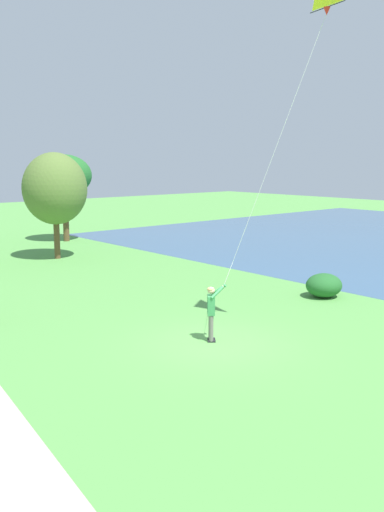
# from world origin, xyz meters

# --- Properties ---
(ground_plane) EXTENTS (120.00, 120.00, 0.00)m
(ground_plane) POSITION_xyz_m (0.00, 0.00, 0.00)
(ground_plane) COLOR #569947
(person_kite_flyer) EXTENTS (0.61, 0.57, 1.83)m
(person_kite_flyer) POSITION_xyz_m (0.05, 0.23, 1.05)
(person_kite_flyer) COLOR #232328
(person_kite_flyer) RESTS_ON ground
(flying_kite) EXTENTS (2.41, 2.59, 8.61)m
(flying_kite) POSITION_xyz_m (2.23, -1.73, 9.97)
(flying_kite) COLOR yellow
(tree_treeline_left) EXTENTS (3.59, 3.70, 6.02)m
(tree_treeline_left) POSITION_xyz_m (3.42, 16.83, 3.98)
(tree_treeline_left) COLOR brown
(tree_treeline_left) RESTS_ON ground
(tree_horizon_far) EXTENTS (3.68, 3.94, 5.97)m
(tree_horizon_far) POSITION_xyz_m (7.20, 22.76, 4.50)
(tree_horizon_far) COLOR brown
(tree_horizon_far) RESTS_ON ground
(lakeside_shrub) EXTENTS (1.57, 1.42, 0.98)m
(lakeside_shrub) POSITION_xyz_m (7.39, 1.33, 0.49)
(lakeside_shrub) COLOR #236028
(lakeside_shrub) RESTS_ON ground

